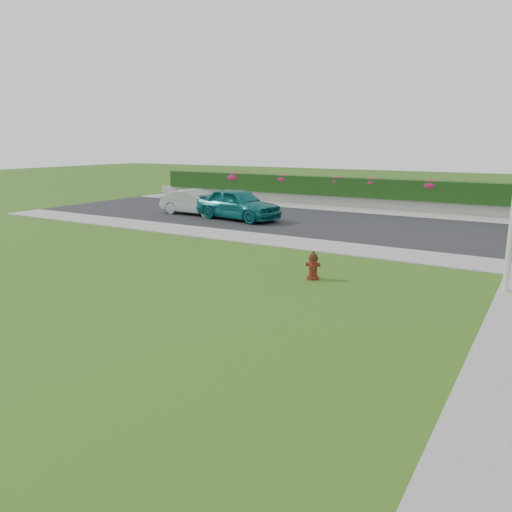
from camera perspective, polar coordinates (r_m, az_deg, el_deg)
The scene contains 14 objects.
ground at distance 11.04m, azimuth -10.94°, elevation -7.21°, with size 120.00×120.00×0.00m, color black.
street_far at distance 25.04m, azimuth 2.07°, elevation 4.33°, with size 26.00×8.00×0.04m, color black.
sidewalk_far at distance 21.46m, azimuth -6.82°, elevation 2.80°, with size 24.00×2.00×0.04m, color gray.
sidewalk_beyond at distance 28.07m, azimuth 14.31°, elevation 4.87°, with size 34.00×2.00×0.04m, color gray.
retaining_wall at distance 29.46m, azimuth 15.21°, elevation 5.73°, with size 34.00×0.40×0.60m, color gray.
hedge at distance 29.47m, azimuth 15.36°, elevation 7.39°, with size 32.00×0.90×1.10m, color black.
fire_hydrant at distance 13.98m, azimuth 6.54°, elevation -1.15°, with size 0.42×0.39×0.80m.
sedan_teal at distance 24.46m, azimuth -2.07°, elevation 5.97°, with size 1.80×4.47×1.52m, color #0C5F60.
sedan_silver at distance 26.36m, azimuth -6.94°, elevation 6.11°, with size 1.35×3.86×1.27m, color #A3A6AA.
flower_clump_a at distance 33.85m, azimuth -2.42°, elevation 8.97°, with size 1.33×0.86×0.67m, color #B31E53.
flower_clump_b at distance 31.96m, azimuth 3.16°, elevation 8.78°, with size 1.21×0.78×0.61m, color #B31E53.
flower_clump_c at distance 30.44m, azimuth 9.18°, elevation 8.46°, with size 1.13×0.72×0.56m, color #B31E53.
flower_clump_d at distance 29.70m, azimuth 13.11°, elevation 8.17°, with size 1.15×0.74×0.57m, color #B31E53.
flower_clump_e at distance 28.85m, azimuth 19.33°, elevation 7.62°, with size 1.23×0.79×0.62m, color #B31E53.
Camera 1 is at (7.05, -7.63, 3.75)m, focal length 35.00 mm.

